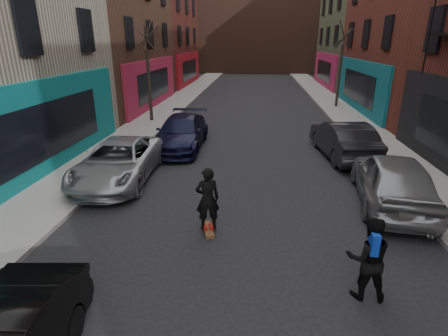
% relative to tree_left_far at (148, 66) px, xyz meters
% --- Properties ---
extents(sidewalk_left, '(2.50, 84.00, 0.13)m').
position_rel_tree_left_far_xyz_m(sidewalk_left, '(-0.05, 12.00, -3.31)').
color(sidewalk_left, gray).
rests_on(sidewalk_left, ground).
extents(sidewalk_right, '(2.50, 84.00, 0.13)m').
position_rel_tree_left_far_xyz_m(sidewalk_right, '(12.45, 12.00, -3.31)').
color(sidewalk_right, gray).
rests_on(sidewalk_right, ground).
extents(building_far, '(40.00, 10.00, 14.00)m').
position_rel_tree_left_far_xyz_m(building_far, '(6.20, 38.00, 3.62)').
color(building_far, '#47281E').
rests_on(building_far, ground).
extents(tree_left_far, '(2.00, 2.00, 6.50)m').
position_rel_tree_left_far_xyz_m(tree_left_far, '(0.00, 0.00, 0.00)').
color(tree_left_far, black).
rests_on(tree_left_far, sidewalk_left).
extents(tree_right_far, '(2.00, 2.00, 6.80)m').
position_rel_tree_left_far_xyz_m(tree_right_far, '(12.40, 6.00, 0.15)').
color(tree_right_far, black).
rests_on(tree_right_far, sidewalk_right).
extents(parked_left_far, '(2.59, 5.24, 1.43)m').
position_rel_tree_left_far_xyz_m(parked_left_far, '(1.60, -9.44, -2.66)').
color(parked_left_far, '#9C9FA4').
rests_on(parked_left_far, ground).
extents(parked_left_end, '(2.11, 5.11, 1.48)m').
position_rel_tree_left_far_xyz_m(parked_left_end, '(3.00, -5.26, -2.64)').
color(parked_left_end, black).
rests_on(parked_left_end, ground).
extents(parked_right_far, '(2.56, 5.04, 1.64)m').
position_rel_tree_left_far_xyz_m(parked_right_far, '(10.68, -10.56, -2.56)').
color(parked_right_far, gray).
rests_on(parked_right_far, ground).
extents(parked_right_end, '(2.22, 4.95, 1.58)m').
position_rel_tree_left_far_xyz_m(parked_right_end, '(10.24, -5.92, -2.59)').
color(parked_right_end, black).
rests_on(parked_right_end, ground).
extents(skateboard, '(0.44, 0.83, 0.10)m').
position_rel_tree_left_far_xyz_m(skateboard, '(5.30, -12.78, -3.33)').
color(skateboard, brown).
rests_on(skateboard, ground).
extents(skateboarder, '(0.72, 0.57, 1.72)m').
position_rel_tree_left_far_xyz_m(skateboarder, '(5.30, -12.78, -2.42)').
color(skateboarder, black).
rests_on(skateboarder, skateboard).
extents(pedestrian, '(0.88, 0.70, 1.73)m').
position_rel_tree_left_far_xyz_m(pedestrian, '(8.71, -14.96, -2.50)').
color(pedestrian, black).
rests_on(pedestrian, ground).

